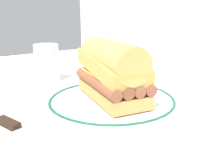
{
  "coord_description": "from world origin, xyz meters",
  "views": [
    {
      "loc": [
        0.39,
        -0.31,
        0.19
      ],
      "look_at": [
        -0.03,
        -0.02,
        0.04
      ],
      "focal_mm": 41.18,
      "sensor_mm": 36.0,
      "label": 1
    }
  ],
  "objects_px": {
    "plate": "(112,101)",
    "salt_shaker": "(187,73)",
    "drinking_glass": "(47,65)",
    "sausage_sandwich": "(112,70)",
    "butter_knife": "(21,130)"
  },
  "relations": [
    {
      "from": "plate",
      "to": "salt_shaker",
      "type": "xyz_separation_m",
      "value": [
        -0.0,
        0.24,
        0.03
      ]
    },
    {
      "from": "plate",
      "to": "drinking_glass",
      "type": "distance_m",
      "value": 0.26
    },
    {
      "from": "sausage_sandwich",
      "to": "salt_shaker",
      "type": "xyz_separation_m",
      "value": [
        -0.0,
        0.24,
        -0.04
      ]
    },
    {
      "from": "salt_shaker",
      "to": "butter_knife",
      "type": "relative_size",
      "value": 0.44
    },
    {
      "from": "plate",
      "to": "salt_shaker",
      "type": "relative_size",
      "value": 4.08
    },
    {
      "from": "sausage_sandwich",
      "to": "drinking_glass",
      "type": "height_order",
      "value": "sausage_sandwich"
    },
    {
      "from": "plate",
      "to": "butter_knife",
      "type": "relative_size",
      "value": 1.8
    },
    {
      "from": "salt_shaker",
      "to": "plate",
      "type": "bearing_deg",
      "value": -89.51
    },
    {
      "from": "sausage_sandwich",
      "to": "salt_shaker",
      "type": "height_order",
      "value": "sausage_sandwich"
    },
    {
      "from": "plate",
      "to": "sausage_sandwich",
      "type": "distance_m",
      "value": 0.07
    },
    {
      "from": "plate",
      "to": "butter_knife",
      "type": "height_order",
      "value": "plate"
    },
    {
      "from": "drinking_glass",
      "to": "salt_shaker",
      "type": "relative_size",
      "value": 1.48
    },
    {
      "from": "plate",
      "to": "drinking_glass",
      "type": "height_order",
      "value": "drinking_glass"
    },
    {
      "from": "drinking_glass",
      "to": "salt_shaker",
      "type": "distance_m",
      "value": 0.37
    },
    {
      "from": "salt_shaker",
      "to": "butter_knife",
      "type": "height_order",
      "value": "salt_shaker"
    }
  ]
}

